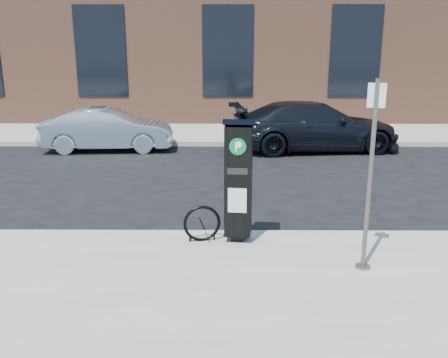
{
  "coord_description": "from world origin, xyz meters",
  "views": [
    {
      "loc": [
        -0.02,
        -7.25,
        2.99
      ],
      "look_at": [
        -0.07,
        0.5,
        0.9
      ],
      "focal_mm": 38.0,
      "sensor_mm": 36.0,
      "label": 1
    }
  ],
  "objects_px": {
    "sign_pole": "(370,179)",
    "car_dark": "(315,126)",
    "parking_kiosk": "(238,179)",
    "car_silver": "(108,130)",
    "bike_rack": "(202,224)"
  },
  "relations": [
    {
      "from": "car_dark",
      "to": "sign_pole",
      "type": "bearing_deg",
      "value": 167.89
    },
    {
      "from": "car_dark",
      "to": "parking_kiosk",
      "type": "bearing_deg",
      "value": 155.4
    },
    {
      "from": "sign_pole",
      "to": "car_silver",
      "type": "relative_size",
      "value": 0.63
    },
    {
      "from": "parking_kiosk",
      "to": "car_dark",
      "type": "relative_size",
      "value": 0.37
    },
    {
      "from": "parking_kiosk",
      "to": "car_dark",
      "type": "xyz_separation_m",
      "value": [
        2.55,
        7.75,
        -0.37
      ]
    },
    {
      "from": "sign_pole",
      "to": "car_dark",
      "type": "xyz_separation_m",
      "value": [
        0.87,
        8.73,
        -0.64
      ]
    },
    {
      "from": "parking_kiosk",
      "to": "sign_pole",
      "type": "relative_size",
      "value": 0.76
    },
    {
      "from": "sign_pole",
      "to": "parking_kiosk",
      "type": "bearing_deg",
      "value": 173.52
    },
    {
      "from": "sign_pole",
      "to": "car_dark",
      "type": "height_order",
      "value": "sign_pole"
    },
    {
      "from": "bike_rack",
      "to": "car_dark",
      "type": "distance_m",
      "value": 8.4
    },
    {
      "from": "parking_kiosk",
      "to": "car_silver",
      "type": "distance_m",
      "value": 8.59
    },
    {
      "from": "car_silver",
      "to": "sign_pole",
      "type": "bearing_deg",
      "value": -151.26
    },
    {
      "from": "parking_kiosk",
      "to": "car_dark",
      "type": "height_order",
      "value": "parking_kiosk"
    },
    {
      "from": "sign_pole",
      "to": "bike_rack",
      "type": "relative_size",
      "value": 4.36
    },
    {
      "from": "bike_rack",
      "to": "parking_kiosk",
      "type": "bearing_deg",
      "value": -6.92
    }
  ]
}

